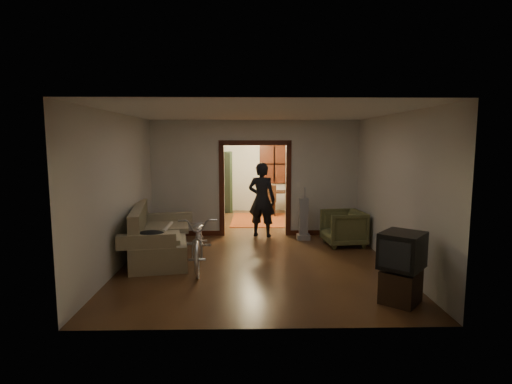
{
  "coord_description": "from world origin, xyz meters",
  "views": [
    {
      "loc": [
        -0.19,
        -8.92,
        2.3
      ],
      "look_at": [
        0.0,
        -0.3,
        1.2
      ],
      "focal_mm": 28.0,
      "sensor_mm": 36.0,
      "label": 1
    }
  ],
  "objects_px": {
    "bicycle": "(199,240)",
    "locker": "(216,182)",
    "person": "(262,200)",
    "armchair": "(343,228)",
    "sofa": "(160,232)",
    "desk": "(286,203)"
  },
  "relations": [
    {
      "from": "armchair",
      "to": "locker",
      "type": "bearing_deg",
      "value": -150.24
    },
    {
      "from": "bicycle",
      "to": "person",
      "type": "height_order",
      "value": "person"
    },
    {
      "from": "armchair",
      "to": "person",
      "type": "height_order",
      "value": "person"
    },
    {
      "from": "sofa",
      "to": "desk",
      "type": "height_order",
      "value": "sofa"
    },
    {
      "from": "locker",
      "to": "desk",
      "type": "bearing_deg",
      "value": -21.68
    },
    {
      "from": "desk",
      "to": "locker",
      "type": "bearing_deg",
      "value": 178.9
    },
    {
      "from": "bicycle",
      "to": "locker",
      "type": "distance_m",
      "value": 5.75
    },
    {
      "from": "bicycle",
      "to": "armchair",
      "type": "relative_size",
      "value": 2.19
    },
    {
      "from": "sofa",
      "to": "bicycle",
      "type": "xyz_separation_m",
      "value": [
        0.86,
        -0.61,
        -0.02
      ]
    },
    {
      "from": "locker",
      "to": "person",
      "type": "bearing_deg",
      "value": -79.41
    },
    {
      "from": "bicycle",
      "to": "person",
      "type": "xyz_separation_m",
      "value": [
        1.23,
        2.35,
        0.4
      ]
    },
    {
      "from": "person",
      "to": "desk",
      "type": "distance_m",
      "value": 3.14
    },
    {
      "from": "sofa",
      "to": "bicycle",
      "type": "height_order",
      "value": "sofa"
    },
    {
      "from": "person",
      "to": "locker",
      "type": "height_order",
      "value": "locker"
    },
    {
      "from": "bicycle",
      "to": "sofa",
      "type": "bearing_deg",
      "value": 139.64
    },
    {
      "from": "armchair",
      "to": "sofa",
      "type": "bearing_deg",
      "value": -84.16
    },
    {
      "from": "sofa",
      "to": "locker",
      "type": "distance_m",
      "value": 5.19
    },
    {
      "from": "sofa",
      "to": "armchair",
      "type": "bearing_deg",
      "value": 2.1
    },
    {
      "from": "sofa",
      "to": "bicycle",
      "type": "bearing_deg",
      "value": -45.93
    },
    {
      "from": "person",
      "to": "desk",
      "type": "relative_size",
      "value": 1.84
    },
    {
      "from": "armchair",
      "to": "person",
      "type": "distance_m",
      "value": 2.05
    },
    {
      "from": "locker",
      "to": "armchair",
      "type": "bearing_deg",
      "value": -64.99
    }
  ]
}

